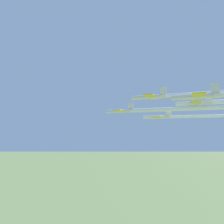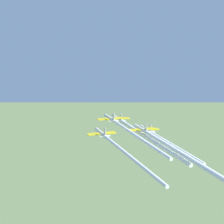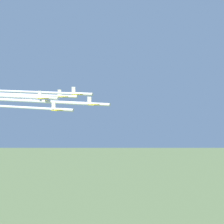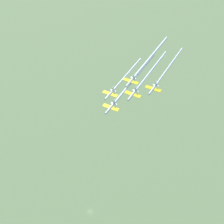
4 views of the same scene
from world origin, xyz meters
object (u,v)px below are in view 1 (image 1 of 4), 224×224
(jet_4, at_px, (195,103))
(jet_0, at_px, (120,111))
(jet_3, at_px, (197,96))
(jet_1, at_px, (150,97))
(jet_2, at_px, (158,117))

(jet_4, bearing_deg, jet_0, 90.00)
(jet_0, bearing_deg, jet_3, -120.47)
(jet_1, distance_m, jet_3, 14.22)
(jet_2, bearing_deg, jet_0, 120.47)
(jet_1, xyz_separation_m, jet_2, (-0.63, -14.29, -5.33))
(jet_0, relative_size, jet_2, 1.00)
(jet_1, bearing_deg, jet_2, -0.00)
(jet_1, relative_size, jet_2, 1.00)
(jet_1, distance_m, jet_2, 15.26)
(jet_1, height_order, jet_3, jet_1)
(jet_3, bearing_deg, jet_1, 59.53)
(jet_1, height_order, jet_4, jet_1)
(jet_2, bearing_deg, jet_1, 180.00)
(jet_0, xyz_separation_m, jet_4, (-24.29, 1.07, 1.60))
(jet_0, distance_m, jet_3, 28.24)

